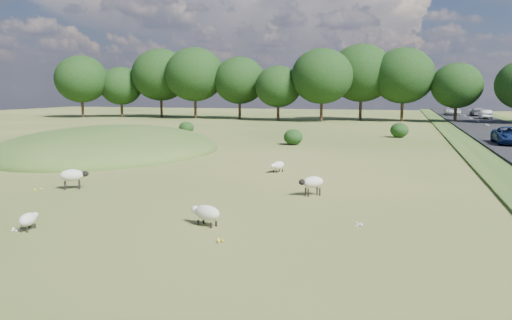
{
  "coord_description": "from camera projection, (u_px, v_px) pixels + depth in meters",
  "views": [
    {
      "loc": [
        9.34,
        -21.26,
        4.71
      ],
      "look_at": [
        2.0,
        4.0,
        1.0
      ],
      "focal_mm": 35.0,
      "sensor_mm": 36.0,
      "label": 1
    }
  ],
  "objects": [
    {
      "name": "sheep_3",
      "position": [
        278.0,
        165.0,
        28.6
      ],
      "size": [
        0.83,
        1.17,
        0.65
      ],
      "rotation": [
        0.0,
        0.0,
        4.29
      ],
      "color": "beige",
      "rests_on": "ground"
    },
    {
      "name": "sheep_0",
      "position": [
        73.0,
        175.0,
        23.74
      ],
      "size": [
        1.34,
        1.09,
        0.96
      ],
      "rotation": [
        0.0,
        0.0,
        0.58
      ],
      "color": "beige",
      "rests_on": "ground"
    },
    {
      "name": "sheep_4",
      "position": [
        312.0,
        182.0,
        22.27
      ],
      "size": [
        1.19,
        1.06,
        0.88
      ],
      "rotation": [
        0.0,
        0.0,
        3.82
      ],
      "color": "beige",
      "rests_on": "ground"
    },
    {
      "name": "car_4",
      "position": [
        510.0,
        136.0,
        41.34
      ],
      "size": [
        2.32,
        5.02,
        1.4
      ],
      "primitive_type": "imported",
      "color": "navy",
      "rests_on": "road"
    },
    {
      "name": "treeline",
      "position": [
        331.0,
        77.0,
        75.55
      ],
      "size": [
        96.28,
        14.66,
        11.7
      ],
      "color": "black",
      "rests_on": "ground"
    },
    {
      "name": "car_0",
      "position": [
        452.0,
        111.0,
        88.46
      ],
      "size": [
        2.43,
        5.27,
        1.47
      ],
      "primitive_type": "imported",
      "color": "white",
      "rests_on": "road"
    },
    {
      "name": "ground",
      "position": [
        286.0,
        146.0,
        42.48
      ],
      "size": [
        160.0,
        160.0,
        0.0
      ],
      "primitive_type": "plane",
      "color": "#37551A",
      "rests_on": "ground"
    },
    {
      "name": "mound",
      "position": [
        110.0,
        152.0,
        38.18
      ],
      "size": [
        16.0,
        20.0,
        4.0
      ],
      "primitive_type": "ellipsoid",
      "color": "#33561E",
      "rests_on": "ground"
    },
    {
      "name": "shrubs",
      "position": [
        301.0,
        131.0,
        48.7
      ],
      "size": [
        23.81,
        11.24,
        1.46
      ],
      "color": "black",
      "rests_on": "ground"
    },
    {
      "name": "car_3",
      "position": [
        477.0,
        112.0,
        86.21
      ],
      "size": [
        1.93,
        4.74,
        1.38
      ],
      "primitive_type": "imported",
      "rotation": [
        0.0,
        0.0,
        3.14
      ],
      "color": "#96989D",
      "rests_on": "road"
    },
    {
      "name": "sheep_2",
      "position": [
        206.0,
        213.0,
        17.37
      ],
      "size": [
        1.32,
        0.9,
        0.73
      ],
      "rotation": [
        0.0,
        0.0,
        2.77
      ],
      "color": "beige",
      "rests_on": "ground"
    },
    {
      "name": "car_2",
      "position": [
        485.0,
        114.0,
        77.12
      ],
      "size": [
        1.47,
        4.22,
        1.39
      ],
      "primitive_type": "imported",
      "rotation": [
        0.0,
        0.0,
        3.14
      ],
      "color": "#AEB1B7",
      "rests_on": "road"
    },
    {
      "name": "sheep_1",
      "position": [
        28.0,
        219.0,
        16.84
      ],
      "size": [
        0.6,
        1.06,
        0.59
      ],
      "rotation": [
        0.0,
        0.0,
        1.77
      ],
      "color": "beige",
      "rests_on": "ground"
    }
  ]
}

